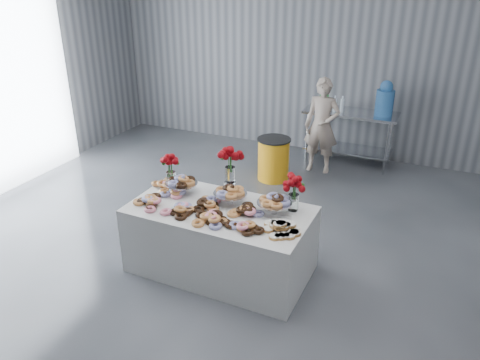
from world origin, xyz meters
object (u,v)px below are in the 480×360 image
at_px(prep_table, 350,128).
at_px(person, 322,126).
at_px(trash_barrel, 273,159).
at_px(water_jug, 385,100).
at_px(display_table, 220,240).

xyz_separation_m(prep_table, person, (-0.35, -0.50, 0.14)).
distance_m(prep_table, trash_barrel, 1.48).
height_order(water_jug, trash_barrel, water_jug).
height_order(display_table, trash_barrel, display_table).
bearing_deg(display_table, trash_barrel, 97.05).
bearing_deg(prep_table, person, -124.87).
height_order(prep_table, trash_barrel, prep_table).
bearing_deg(water_jug, trash_barrel, -141.45).
distance_m(water_jug, trash_barrel, 1.98).
xyz_separation_m(display_table, prep_table, (0.60, 3.63, 0.24)).
relative_size(prep_table, person, 0.99).
xyz_separation_m(display_table, water_jug, (1.10, 3.63, 0.77)).
bearing_deg(water_jug, person, -149.53).
relative_size(display_table, person, 1.26).
height_order(display_table, prep_table, prep_table).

